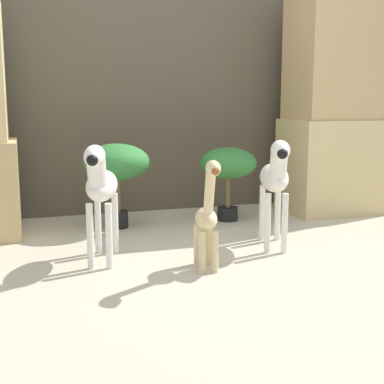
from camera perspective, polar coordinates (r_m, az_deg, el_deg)
ground_plane at (r=2.83m, az=3.33°, el=-8.62°), size 14.00×14.00×0.00m
wall_back at (r=4.29m, az=-4.68°, el=12.65°), size 6.40×0.08×2.20m
rock_pillar_right at (r=4.38m, az=15.21°, el=8.39°), size 0.79×0.54×1.67m
zebra_right at (r=3.21m, az=8.86°, el=1.59°), size 0.30×0.56×0.67m
zebra_left at (r=2.92m, az=-9.72°, el=0.73°), size 0.28×0.56×0.67m
giraffe_figurine at (r=2.78m, az=1.66°, el=-2.45°), size 0.14×0.37×0.61m
potted_palm_front at (r=3.73m, az=-8.05°, el=2.90°), size 0.46×0.46×0.59m
potted_palm_back at (r=3.93m, az=3.88°, el=2.79°), size 0.42×0.42×0.54m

